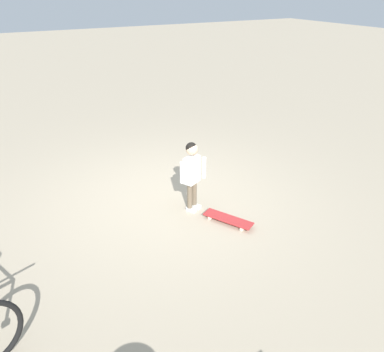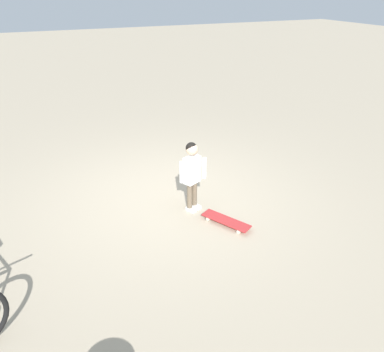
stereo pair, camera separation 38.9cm
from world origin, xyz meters
TOP-DOWN VIEW (x-y plane):
  - ground_plane at (0.00, 0.00)m, footprint 50.00×50.00m
  - child_person at (0.52, 0.21)m, footprint 0.25×0.41m
  - skateboard at (1.08, 0.48)m, footprint 0.72×0.51m

SIDE VIEW (x-z plane):
  - ground_plane at x=0.00m, z-range 0.00..0.00m
  - skateboard at x=1.08m, z-range 0.02..0.10m
  - child_person at x=0.52m, z-range 0.13..1.19m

